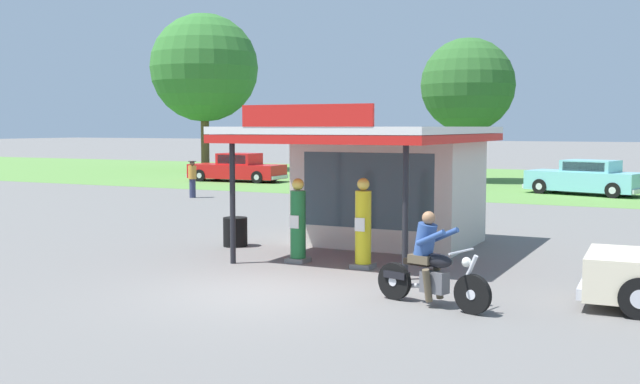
# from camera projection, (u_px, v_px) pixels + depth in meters

# --- Properties ---
(ground_plane) EXTENTS (300.00, 300.00, 0.00)m
(ground_plane) POSITION_uv_depth(u_px,v_px,m) (264.00, 292.00, 13.73)
(ground_plane) COLOR slate
(grass_verge_strip) EXTENTS (120.00, 24.00, 0.01)m
(grass_verge_strip) POSITION_uv_depth(u_px,v_px,m) (553.00, 183.00, 40.48)
(grass_verge_strip) COLOR #56843D
(grass_verge_strip) RESTS_ON ground
(service_station_kiosk) EXTENTS (4.85, 6.45, 3.40)m
(service_station_kiosk) POSITION_uv_depth(u_px,v_px,m) (385.00, 177.00, 19.07)
(service_station_kiosk) COLOR beige
(service_station_kiosk) RESTS_ON ground
(gas_pump_nearside) EXTENTS (0.44, 0.44, 1.85)m
(gas_pump_nearside) POSITION_uv_depth(u_px,v_px,m) (298.00, 224.00, 16.66)
(gas_pump_nearside) COLOR slate
(gas_pump_nearside) RESTS_ON ground
(gas_pump_offside) EXTENTS (0.44, 0.44, 1.90)m
(gas_pump_offside) POSITION_uv_depth(u_px,v_px,m) (363.00, 227.00, 15.97)
(gas_pump_offside) COLOR slate
(gas_pump_offside) RESTS_ON ground
(motorcycle_with_rider) EXTENTS (2.12, 0.86, 1.58)m
(motorcycle_with_rider) POSITION_uv_depth(u_px,v_px,m) (430.00, 267.00, 12.59)
(motorcycle_with_rider) COLOR black
(motorcycle_with_rider) RESTS_ON ground
(parked_car_back_row_centre_right) EXTENTS (5.24, 3.02, 1.52)m
(parked_car_back_row_centre_right) POSITION_uv_depth(u_px,v_px,m) (585.00, 179.00, 33.38)
(parked_car_back_row_centre_right) COLOR #7AC6D1
(parked_car_back_row_centre_right) RESTS_ON ground
(parked_car_back_row_far_right) EXTENTS (5.62, 2.42, 1.52)m
(parked_car_back_row_far_right) POSITION_uv_depth(u_px,v_px,m) (358.00, 177.00, 34.56)
(parked_car_back_row_far_right) COLOR black
(parked_car_back_row_far_right) RESTS_ON ground
(parked_car_back_row_left) EXTENTS (5.46, 2.19, 1.54)m
(parked_car_back_row_left) POSITION_uv_depth(u_px,v_px,m) (237.00, 169.00, 41.53)
(parked_car_back_row_left) COLOR red
(parked_car_back_row_left) RESTS_ON ground
(bystander_leaning_by_kiosk) EXTENTS (0.34, 0.34, 1.56)m
(bystander_leaning_by_kiosk) POSITION_uv_depth(u_px,v_px,m) (192.00, 178.00, 31.96)
(bystander_leaning_by_kiosk) COLOR #2D3351
(bystander_leaning_by_kiosk) RESTS_ON ground
(tree_oak_distant_spare) EXTENTS (5.03, 5.03, 7.71)m
(tree_oak_distant_spare) POSITION_uv_depth(u_px,v_px,m) (468.00, 86.00, 40.88)
(tree_oak_distant_spare) COLOR brown
(tree_oak_distant_spare) RESTS_ON ground
(tree_oak_far_left) EXTENTS (7.29, 7.29, 10.61)m
(tree_oak_far_left) POSITION_uv_depth(u_px,v_px,m) (203.00, 70.00, 51.76)
(tree_oak_far_left) COLOR brown
(tree_oak_far_left) RESTS_ON ground
(spare_tire_stack) EXTENTS (0.60, 0.60, 0.72)m
(spare_tire_stack) POSITION_uv_depth(u_px,v_px,m) (235.00, 232.00, 18.97)
(spare_tire_stack) COLOR black
(spare_tire_stack) RESTS_ON ground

